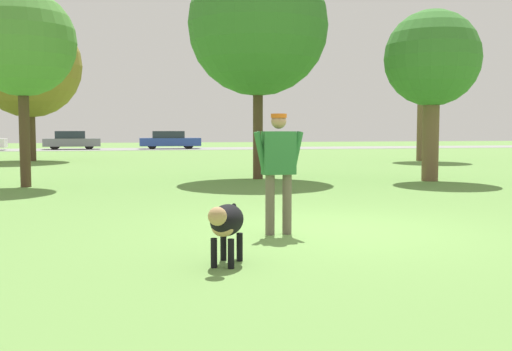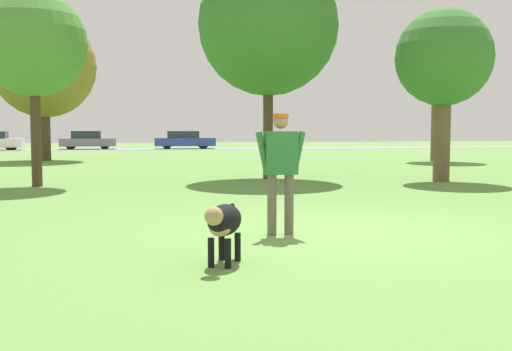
{
  "view_description": "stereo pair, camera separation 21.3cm",
  "coord_description": "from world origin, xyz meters",
  "px_view_note": "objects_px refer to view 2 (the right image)",
  "views": [
    {
      "loc": [
        -2.95,
        -8.24,
        1.47
      ],
      "look_at": [
        -1.33,
        -1.05,
        0.9
      ],
      "focal_mm": 42.0,
      "sensor_mm": 36.0,
      "label": 1
    },
    {
      "loc": [
        -2.74,
        -8.28,
        1.47
      ],
      "look_at": [
        -1.33,
        -1.05,
        0.9
      ],
      "focal_mm": 42.0,
      "sensor_mm": 36.0,
      "label": 2
    }
  ],
  "objects_px": {
    "tree_mid_center": "(268,26)",
    "tree_far_left": "(44,66)",
    "person": "(281,163)",
    "parked_car_grey": "(88,140)",
    "frisbee": "(232,226)",
    "parked_car_blue": "(184,140)",
    "tree_near_left": "(33,44)",
    "tree_far_right": "(436,60)",
    "dog": "(223,222)",
    "tree_near_right": "(444,59)"
  },
  "relations": [
    {
      "from": "tree_mid_center",
      "to": "tree_far_left",
      "type": "bearing_deg",
      "value": 123.53
    },
    {
      "from": "frisbee",
      "to": "tree_far_left",
      "type": "bearing_deg",
      "value": 105.32
    },
    {
      "from": "person",
      "to": "tree_near_left",
      "type": "height_order",
      "value": "tree_near_left"
    },
    {
      "from": "tree_mid_center",
      "to": "tree_near_right",
      "type": "bearing_deg",
      "value": -20.76
    },
    {
      "from": "tree_far_right",
      "to": "parked_car_grey",
      "type": "distance_m",
      "value": 26.91
    },
    {
      "from": "dog",
      "to": "tree_far_left",
      "type": "xyz_separation_m",
      "value": [
        -5.19,
        23.2,
        3.93
      ]
    },
    {
      "from": "dog",
      "to": "frisbee",
      "type": "distance_m",
      "value": 2.58
    },
    {
      "from": "frisbee",
      "to": "person",
      "type": "bearing_deg",
      "value": -53.44
    },
    {
      "from": "person",
      "to": "dog",
      "type": "bearing_deg",
      "value": -123.45
    },
    {
      "from": "person",
      "to": "tree_far_right",
      "type": "xyz_separation_m",
      "value": [
        11.52,
        17.66,
        3.66
      ]
    },
    {
      "from": "person",
      "to": "parked_car_grey",
      "type": "relative_size",
      "value": 0.41
    },
    {
      "from": "tree_near_left",
      "to": "parked_car_blue",
      "type": "relative_size",
      "value": 1.09
    },
    {
      "from": "tree_mid_center",
      "to": "parked_car_grey",
      "type": "xyz_separation_m",
      "value": [
        -7.52,
        28.66,
        -3.83
      ]
    },
    {
      "from": "tree_mid_center",
      "to": "person",
      "type": "bearing_deg",
      "value": -101.13
    },
    {
      "from": "parked_car_blue",
      "to": "frisbee",
      "type": "bearing_deg",
      "value": -92.07
    },
    {
      "from": "person",
      "to": "parked_car_blue",
      "type": "xyz_separation_m",
      "value": [
        1.43,
        37.57,
        -0.34
      ]
    },
    {
      "from": "person",
      "to": "tree_far_right",
      "type": "distance_m",
      "value": 21.4
    },
    {
      "from": "person",
      "to": "tree_near_right",
      "type": "xyz_separation_m",
      "value": [
        6.48,
        7.53,
        2.42
      ]
    },
    {
      "from": "person",
      "to": "tree_mid_center",
      "type": "xyz_separation_m",
      "value": [
        1.83,
        9.29,
        3.49
      ]
    },
    {
      "from": "person",
      "to": "tree_far_left",
      "type": "height_order",
      "value": "tree_far_left"
    },
    {
      "from": "tree_near_right",
      "to": "parked_car_blue",
      "type": "relative_size",
      "value": 1.06
    },
    {
      "from": "frisbee",
      "to": "tree_mid_center",
      "type": "distance_m",
      "value": 9.93
    },
    {
      "from": "person",
      "to": "tree_near_left",
      "type": "xyz_separation_m",
      "value": [
        -4.53,
        8.13,
        2.62
      ]
    },
    {
      "from": "frisbee",
      "to": "parked_car_blue",
      "type": "height_order",
      "value": "parked_car_blue"
    },
    {
      "from": "tree_far_left",
      "to": "parked_car_grey",
      "type": "distance_m",
      "value": 16.91
    },
    {
      "from": "tree_mid_center",
      "to": "parked_car_grey",
      "type": "distance_m",
      "value": 29.87
    },
    {
      "from": "person",
      "to": "tree_far_right",
      "type": "height_order",
      "value": "tree_far_right"
    },
    {
      "from": "parked_car_grey",
      "to": "tree_far_left",
      "type": "bearing_deg",
      "value": -94.14
    },
    {
      "from": "tree_near_right",
      "to": "parked_car_grey",
      "type": "distance_m",
      "value": 32.88
    },
    {
      "from": "tree_near_right",
      "to": "parked_car_grey",
      "type": "height_order",
      "value": "tree_near_right"
    },
    {
      "from": "dog",
      "to": "tree_near_right",
      "type": "bearing_deg",
      "value": 166.14
    },
    {
      "from": "frisbee",
      "to": "tree_far_right",
      "type": "relative_size",
      "value": 0.03
    },
    {
      "from": "frisbee",
      "to": "parked_car_blue",
      "type": "xyz_separation_m",
      "value": [
        2.0,
        36.81,
        0.66
      ]
    },
    {
      "from": "tree_far_left",
      "to": "parked_car_blue",
      "type": "height_order",
      "value": "tree_far_left"
    },
    {
      "from": "tree_far_right",
      "to": "tree_near_right",
      "type": "bearing_deg",
      "value": -116.48
    },
    {
      "from": "tree_far_right",
      "to": "parked_car_blue",
      "type": "distance_m",
      "value": 22.68
    },
    {
      "from": "person",
      "to": "parked_car_grey",
      "type": "height_order",
      "value": "person"
    },
    {
      "from": "person",
      "to": "tree_near_left",
      "type": "distance_m",
      "value": 9.67
    },
    {
      "from": "tree_far_left",
      "to": "tree_mid_center",
      "type": "distance_m",
      "value": 14.6
    },
    {
      "from": "parked_car_grey",
      "to": "tree_far_right",
      "type": "bearing_deg",
      "value": -51.93
    },
    {
      "from": "tree_near_right",
      "to": "parked_car_grey",
      "type": "relative_size",
      "value": 1.18
    },
    {
      "from": "tree_near_left",
      "to": "parked_car_grey",
      "type": "relative_size",
      "value": 1.22
    },
    {
      "from": "tree_near_right",
      "to": "frisbee",
      "type": "bearing_deg",
      "value": -136.13
    },
    {
      "from": "parked_car_grey",
      "to": "tree_near_left",
      "type": "bearing_deg",
      "value": -90.02
    },
    {
      "from": "tree_mid_center",
      "to": "parked_car_blue",
      "type": "height_order",
      "value": "tree_mid_center"
    },
    {
      "from": "parked_car_blue",
      "to": "tree_far_right",
      "type": "bearing_deg",
      "value": -62.09
    },
    {
      "from": "frisbee",
      "to": "parked_car_grey",
      "type": "distance_m",
      "value": 37.55
    },
    {
      "from": "dog",
      "to": "tree_near_left",
      "type": "relative_size",
      "value": 0.18
    },
    {
      "from": "tree_near_left",
      "to": "tree_mid_center",
      "type": "bearing_deg",
      "value": 10.38
    },
    {
      "from": "dog",
      "to": "tree_near_right",
      "type": "distance_m",
      "value": 12.29
    }
  ]
}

